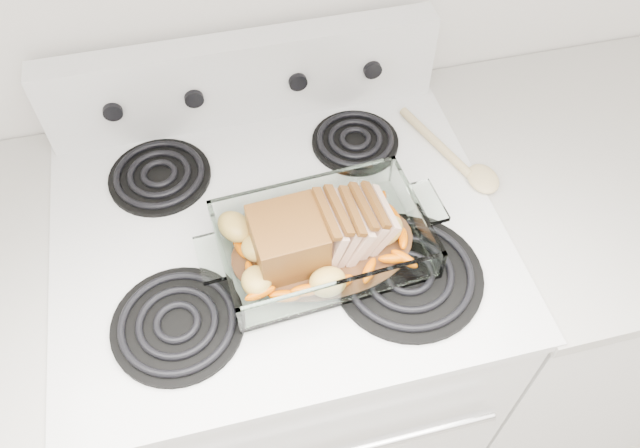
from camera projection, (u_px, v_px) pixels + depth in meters
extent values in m
cube|color=white|center=(288.00, 345.00, 1.48)|extent=(0.76, 0.65, 0.92)
cube|color=white|center=(277.00, 228.00, 1.11)|extent=(0.78, 0.67, 0.02)
cube|color=white|center=(244.00, 79.00, 1.20)|extent=(0.76, 0.06, 0.18)
cylinder|color=black|center=(178.00, 325.00, 0.98)|extent=(0.21, 0.21, 0.01)
cylinder|color=black|center=(408.00, 276.00, 1.03)|extent=(0.25, 0.25, 0.01)
cylinder|color=black|center=(160.00, 177.00, 1.17)|extent=(0.19, 0.19, 0.01)
cylinder|color=black|center=(355.00, 142.00, 1.22)|extent=(0.17, 0.17, 0.01)
cylinder|color=black|center=(113.00, 111.00, 1.15)|extent=(0.04, 0.02, 0.04)
cylinder|color=black|center=(194.00, 97.00, 1.17)|extent=(0.04, 0.02, 0.04)
cylinder|color=black|center=(297.00, 81.00, 1.20)|extent=(0.04, 0.02, 0.04)
cylinder|color=black|center=(372.00, 69.00, 1.22)|extent=(0.04, 0.02, 0.04)
cube|color=white|center=(543.00, 290.00, 1.59)|extent=(0.55, 0.65, 0.90)
cube|color=beige|center=(611.00, 166.00, 1.22)|extent=(0.58, 0.68, 0.03)
cube|color=white|center=(323.00, 249.00, 1.06)|extent=(0.34, 0.22, 0.01)
cube|color=white|center=(340.00, 292.00, 0.97)|extent=(0.34, 0.01, 0.06)
cube|color=white|center=(308.00, 189.00, 1.09)|extent=(0.34, 0.01, 0.06)
cube|color=white|center=(223.00, 257.00, 1.00)|extent=(0.01, 0.22, 0.06)
cube|color=white|center=(418.00, 218.00, 1.05)|extent=(0.01, 0.22, 0.06)
cylinder|color=#4C2C16|center=(323.00, 247.00, 1.05)|extent=(0.20, 0.20, 0.00)
cube|color=brown|center=(288.00, 238.00, 1.01)|extent=(0.11, 0.11, 0.09)
cube|color=#D8A691|center=(326.00, 232.00, 1.02)|extent=(0.04, 0.11, 0.09)
cube|color=#D8A691|center=(339.00, 230.00, 1.02)|extent=(0.04, 0.11, 0.08)
cube|color=#D8A691|center=(351.00, 228.00, 1.03)|extent=(0.05, 0.10, 0.08)
cube|color=#D8A691|center=(364.00, 226.00, 1.03)|extent=(0.05, 0.10, 0.07)
cube|color=#D8A691|center=(376.00, 224.00, 1.04)|extent=(0.05, 0.10, 0.07)
ellipsoid|color=#CD5100|center=(257.00, 294.00, 0.99)|extent=(0.05, 0.02, 0.02)
ellipsoid|color=#CD5100|center=(391.00, 265.00, 1.02)|extent=(0.05, 0.02, 0.02)
ellipsoid|color=#CD5100|center=(396.00, 221.00, 1.08)|extent=(0.05, 0.02, 0.02)
ellipsoid|color=#CD5100|center=(241.00, 244.00, 1.05)|extent=(0.05, 0.02, 0.02)
ellipsoid|color=gold|center=(237.00, 225.00, 1.06)|extent=(0.05, 0.05, 0.04)
ellipsoid|color=gold|center=(322.00, 204.00, 1.08)|extent=(0.05, 0.05, 0.04)
ellipsoid|color=gold|center=(388.00, 237.00, 1.04)|extent=(0.05, 0.05, 0.04)
cylinder|color=#CBB881|center=(435.00, 142.00, 1.21)|extent=(0.08, 0.20, 0.02)
ellipsoid|color=#CBB881|center=(483.00, 179.00, 1.16)|extent=(0.06, 0.07, 0.02)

